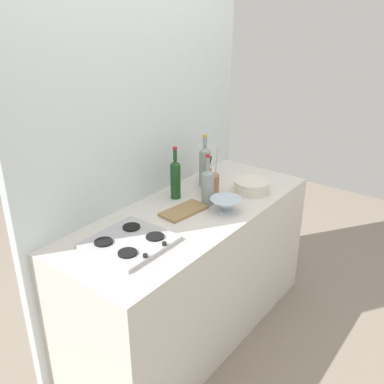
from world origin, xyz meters
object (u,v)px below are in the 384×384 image
plate_stack (252,186)px  utensil_crock (211,184)px  wine_bottle_mid_left (205,166)px  condiment_jar_front (206,174)px  wine_bottle_leftmost (175,178)px  stovetop_hob (130,242)px  cutting_board (184,211)px  wine_bottle_mid_right (208,186)px  mixing_bowl (226,205)px

plate_stack → utensil_crock: size_ratio=0.75×
wine_bottle_mid_left → utensil_crock: 0.16m
wine_bottle_mid_left → condiment_jar_front: wine_bottle_mid_left is taller
wine_bottle_leftmost → utensil_crock: wine_bottle_leftmost is taller
stovetop_hob → utensil_crock: utensil_crock is taller
stovetop_hob → wine_bottle_leftmost: bearing=16.9°
stovetop_hob → plate_stack: plate_stack is taller
utensil_crock → cutting_board: bearing=-174.8°
wine_bottle_mid_right → condiment_jar_front: size_ratio=3.92×
wine_bottle_mid_right → condiment_jar_front: bearing=36.4°
condiment_jar_front → cutting_board: bearing=-159.0°
mixing_bowl → utensil_crock: 0.28m
wine_bottle_mid_right → plate_stack: bearing=-20.4°
stovetop_hob → cutting_board: stovetop_hob is taller
stovetop_hob → wine_bottle_leftmost: size_ratio=1.18×
stovetop_hob → condiment_jar_front: size_ratio=4.88×
cutting_board → wine_bottle_leftmost: bearing=52.3°
wine_bottle_leftmost → wine_bottle_mid_right: 0.22m
stovetop_hob → mixing_bowl: (0.63, -0.19, 0.03)m
wine_bottle_leftmost → condiment_jar_front: size_ratio=4.13×
stovetop_hob → cutting_board: (0.47, 0.01, -0.00)m
mixing_bowl → utensil_crock: (0.17, 0.23, 0.02)m
plate_stack → stovetop_hob: bearing=170.8°
wine_bottle_leftmost → wine_bottle_mid_left: wine_bottle_mid_left is taller
cutting_board → condiment_jar_front: bearing=21.0°
wine_bottle_leftmost → condiment_jar_front: (0.37, 0.02, -0.09)m
mixing_bowl → wine_bottle_mid_left: bearing=53.6°
utensil_crock → wine_bottle_mid_right: bearing=-153.5°
stovetop_hob → plate_stack: bearing=-9.2°
wine_bottle_mid_left → plate_stack: bearing=-70.9°
wine_bottle_mid_right → mixing_bowl: bearing=-98.0°
wine_bottle_mid_left → stovetop_hob: bearing=-170.3°
wine_bottle_mid_left → utensil_crock: (-0.08, -0.11, -0.08)m
wine_bottle_mid_left → wine_bottle_leftmost: bearing=173.4°
mixing_bowl → cutting_board: mixing_bowl is taller
wine_bottle_leftmost → wine_bottle_mid_right: size_ratio=1.05×
mixing_bowl → utensil_crock: size_ratio=0.62×
wine_bottle_mid_right → mixing_bowl: size_ratio=1.66×
plate_stack → utensil_crock: utensil_crock is taller
plate_stack → mixing_bowl: bearing=-175.5°
wine_bottle_mid_left → utensil_crock: wine_bottle_mid_left is taller
wine_bottle_mid_right → utensil_crock: (0.15, 0.07, -0.05)m
wine_bottle_mid_left → condiment_jar_front: size_ratio=4.38×
wine_bottle_leftmost → cutting_board: 0.25m
stovetop_hob → wine_bottle_leftmost: 0.64m
plate_stack → wine_bottle_mid_right: size_ratio=0.73×
wine_bottle_mid_right → condiment_jar_front: (0.32, 0.24, -0.08)m
stovetop_hob → wine_bottle_mid_left: (0.87, 0.15, 0.13)m
cutting_board → plate_stack: bearing=-18.1°
wine_bottle_leftmost → cutting_board: size_ratio=1.17×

